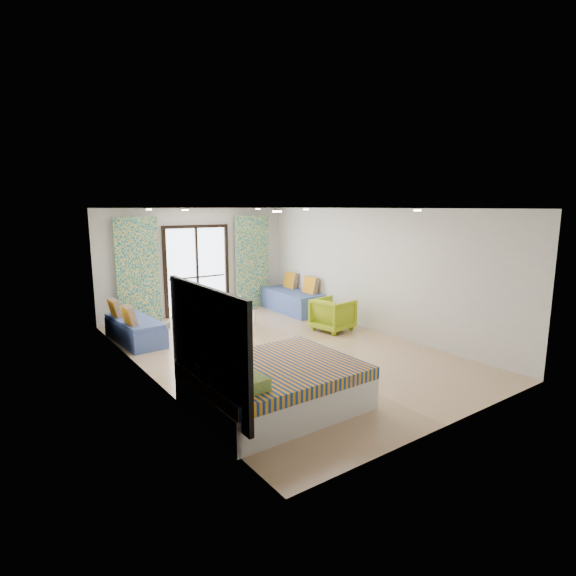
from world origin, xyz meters
TOP-DOWN VIEW (x-y plane):
  - floor at (0.00, 0.00)m, footprint 5.00×7.50m
  - ceiling at (0.00, 0.00)m, footprint 5.00×7.50m
  - wall_back at (0.00, 3.75)m, footprint 5.00×0.01m
  - wall_front at (0.00, -3.75)m, footprint 5.00×0.01m
  - wall_left at (-2.50, 0.00)m, footprint 0.01×7.50m
  - wall_right at (2.50, 0.00)m, footprint 0.01×7.50m
  - balcony_door at (0.00, 3.72)m, footprint 1.76×0.08m
  - balcony_rail at (0.00, 3.73)m, footprint 1.52×0.03m
  - curtain_left at (-1.55, 3.57)m, footprint 1.00×0.10m
  - curtain_right at (1.55, 3.57)m, footprint 1.00×0.10m
  - downlight_a at (-1.40, -2.00)m, footprint 0.12×0.12m
  - downlight_b at (1.40, -2.00)m, footprint 0.12×0.12m
  - downlight_c at (-1.40, 1.00)m, footprint 0.12×0.12m
  - downlight_d at (1.40, 1.00)m, footprint 0.12×0.12m
  - downlight_e at (-1.40, 3.00)m, footprint 0.12×0.12m
  - downlight_f at (1.40, 3.00)m, footprint 0.12×0.12m
  - headboard at (-2.46, -2.02)m, footprint 0.06×2.10m
  - switch_plate at (-2.47, -0.77)m, footprint 0.02×0.10m
  - bed at (-1.48, -2.02)m, footprint 2.20×1.79m
  - daybed_left at (-2.12, 2.17)m, footprint 0.78×1.78m
  - daybed_right at (2.12, 2.48)m, footprint 0.85×2.00m
  - coffee_table at (0.23, 2.02)m, footprint 0.79×0.79m
  - vase at (0.24, 1.97)m, footprint 0.26×0.26m
  - armchair at (1.77, 0.47)m, footprint 0.83×0.87m

SIDE VIEW (x-z plane):
  - floor at x=0.00m, z-range -0.01..0.01m
  - daybed_left at x=-2.12m, z-range -0.16..0.70m
  - daybed_right at x=2.12m, z-range -0.18..0.79m
  - bed at x=-1.48m, z-range -0.06..0.70m
  - coffee_table at x=0.23m, z-range 0.01..0.73m
  - armchair at x=1.77m, z-range 0.00..0.80m
  - vase at x=0.24m, z-range 0.42..0.61m
  - balcony_rail at x=0.00m, z-range 0.93..0.97m
  - headboard at x=-2.46m, z-range 0.30..1.80m
  - switch_plate at x=-2.47m, z-range 1.00..1.10m
  - curtain_left at x=-1.55m, z-range 0.00..2.50m
  - curtain_right at x=1.55m, z-range 0.00..2.50m
  - balcony_door at x=0.00m, z-range 0.12..2.40m
  - wall_back at x=0.00m, z-range 0.00..2.70m
  - wall_front at x=0.00m, z-range 0.00..2.70m
  - wall_left at x=-2.50m, z-range 0.00..2.70m
  - wall_right at x=2.50m, z-range 0.00..2.70m
  - downlight_a at x=-1.40m, z-range 2.66..2.68m
  - downlight_b at x=1.40m, z-range 2.66..2.68m
  - downlight_c at x=-1.40m, z-range 2.66..2.68m
  - downlight_d at x=1.40m, z-range 2.66..2.68m
  - downlight_e at x=-1.40m, z-range 2.66..2.68m
  - downlight_f at x=1.40m, z-range 2.66..2.68m
  - ceiling at x=0.00m, z-range 2.70..2.71m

